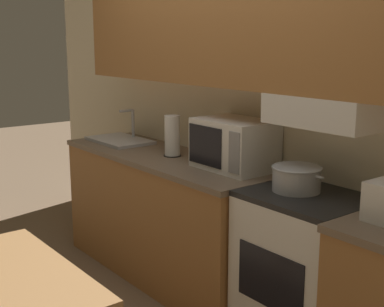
{
  "coord_description": "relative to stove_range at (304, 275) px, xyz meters",
  "views": [
    {
      "loc": [
        2.44,
        -2.41,
        1.71
      ],
      "look_at": [
        0.05,
        -0.54,
        1.05
      ],
      "focal_mm": 50.0,
      "sensor_mm": 36.0,
      "label": 1
    }
  ],
  "objects": [
    {
      "name": "ground_plane",
      "position": [
        -0.69,
        0.27,
        -0.45
      ],
      "size": [
        16.0,
        16.0,
        0.0
      ],
      "primitive_type": "plane",
      "color": "#7F664C"
    },
    {
      "name": "wall_back",
      "position": [
        -0.67,
        0.21,
        1.03
      ],
      "size": [
        5.44,
        0.38,
        2.55
      ],
      "color": "beige",
      "rests_on": "ground_plane"
    },
    {
      "name": "lower_counter_main",
      "position": [
        -1.27,
        -0.02,
        0.0
      ],
      "size": [
        1.9,
        0.6,
        0.9
      ],
      "color": "#A36B38",
      "rests_on": "ground_plane"
    },
    {
      "name": "stove_range",
      "position": [
        0.0,
        0.0,
        0.0
      ],
      "size": [
        0.64,
        0.54,
        0.9
      ],
      "color": "white",
      "rests_on": "ground_plane"
    },
    {
      "name": "cooking_pot",
      "position": [
        -0.09,
        0.01,
        0.52
      ],
      "size": [
        0.35,
        0.27,
        0.14
      ],
      "color": "#B7BABF",
      "rests_on": "stove_range"
    },
    {
      "name": "microwave",
      "position": [
        -0.67,
        0.09,
        0.61
      ],
      "size": [
        0.49,
        0.35,
        0.31
      ],
      "color": "white",
      "rests_on": "lower_counter_main"
    },
    {
      "name": "sink_basin",
      "position": [
        -1.9,
        -0.02,
        0.47
      ],
      "size": [
        0.55,
        0.34,
        0.25
      ],
      "color": "#B7BABF",
      "rests_on": "lower_counter_main"
    },
    {
      "name": "paper_towel_roll",
      "position": [
        -1.21,
        0.0,
        0.59
      ],
      "size": [
        0.12,
        0.12,
        0.29
      ],
      "color": "black",
      "rests_on": "lower_counter_main"
    }
  ]
}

